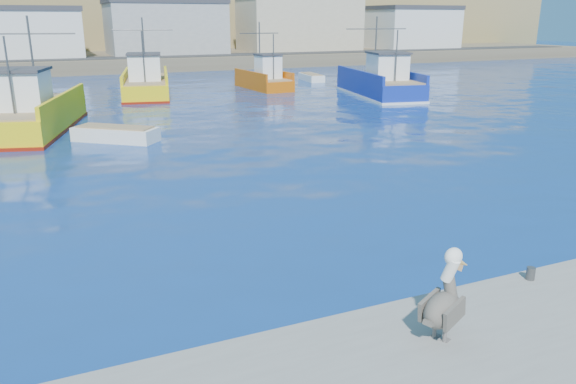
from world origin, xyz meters
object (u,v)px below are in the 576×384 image
object	(u,v)px
pelican	(444,302)
skiff_mid	(116,135)
skiff_far	(311,78)
skiff_extra	(373,79)
trawler_blue	(380,83)
trawler_yellow_a	(32,114)
boat_orange	(265,78)
trawler_yellow_b	(146,84)

from	to	relation	value
pelican	skiff_mid	bearing A→B (deg)	97.06
skiff_far	skiff_mid	bearing A→B (deg)	-134.96
skiff_far	skiff_extra	distance (m)	6.36
trawler_blue	pelican	world-z (taller)	trawler_blue
skiff_far	trawler_yellow_a	bearing A→B (deg)	-145.75
skiff_mid	skiff_far	size ratio (longest dim) A/B	1.03
skiff_far	skiff_extra	xyz separation A→B (m)	(5.30, -3.51, -0.03)
pelican	skiff_extra	bearing A→B (deg)	59.33
skiff_extra	trawler_yellow_a	bearing A→B (deg)	-155.33
boat_orange	trawler_yellow_a	bearing A→B (deg)	-145.39
boat_orange	skiff_mid	world-z (taller)	boat_orange
trawler_blue	skiff_mid	xyz separation A→B (m)	(-22.89, -9.84, -0.72)
skiff_far	pelican	size ratio (longest dim) A/B	2.46
boat_orange	skiff_far	distance (m)	8.54
skiff_mid	boat_orange	bearing A→B (deg)	49.18
trawler_blue	pelican	distance (m)	38.68
trawler_blue	skiff_far	size ratio (longest dim) A/B	2.69
trawler_yellow_a	skiff_mid	xyz separation A→B (m)	(3.94, -4.65, -0.72)
skiff_extra	trawler_blue	bearing A→B (deg)	-118.99
skiff_far	pelican	xyz separation A→B (m)	(-20.01, -46.18, 0.96)
skiff_extra	skiff_mid	bearing A→B (deg)	-145.44
skiff_extra	pelican	bearing A→B (deg)	-120.67
trawler_yellow_b	skiff_far	xyz separation A→B (m)	(17.99, 5.12, -0.70)
trawler_yellow_a	boat_orange	bearing A→B (deg)	34.61
trawler_yellow_a	pelican	distance (m)	28.74
trawler_blue	skiff_mid	world-z (taller)	trawler_blue
boat_orange	skiff_mid	distance (m)	24.14
skiff_mid	skiff_far	xyz separation A→B (m)	(22.89, 22.92, -0.02)
skiff_mid	skiff_extra	world-z (taller)	skiff_mid
trawler_blue	skiff_extra	xyz separation A→B (m)	(5.30, 9.57, -0.77)
trawler_blue	skiff_far	bearing A→B (deg)	89.98
trawler_blue	boat_orange	distance (m)	11.02
skiff_far	pelican	distance (m)	50.34
trawler_yellow_a	trawler_yellow_b	world-z (taller)	trawler_yellow_a
trawler_yellow_b	boat_orange	size ratio (longest dim) A/B	1.46
trawler_yellow_b	trawler_blue	size ratio (longest dim) A/B	0.94
boat_orange	skiff_mid	xyz separation A→B (m)	(-15.77, -18.26, -0.68)
trawler_yellow_b	skiff_mid	xyz separation A→B (m)	(-4.90, -17.81, -0.68)
boat_orange	skiff_far	xyz separation A→B (m)	(7.12, 4.66, -0.70)
trawler_yellow_a	trawler_blue	xyz separation A→B (m)	(26.83, 5.19, -0.00)
trawler_yellow_a	skiff_far	world-z (taller)	trawler_yellow_a
trawler_yellow_a	trawler_yellow_b	bearing A→B (deg)	56.08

